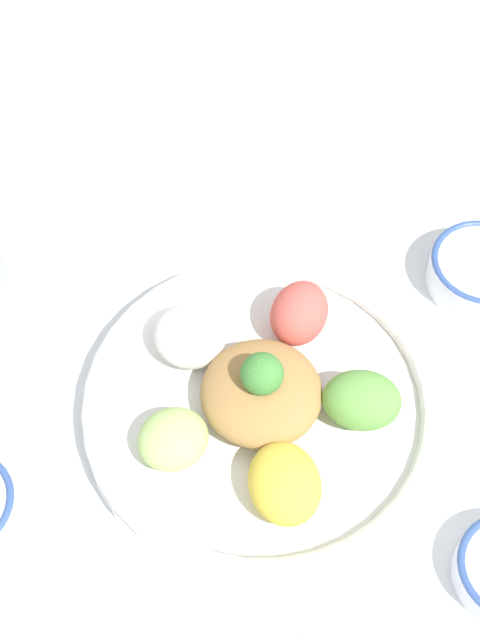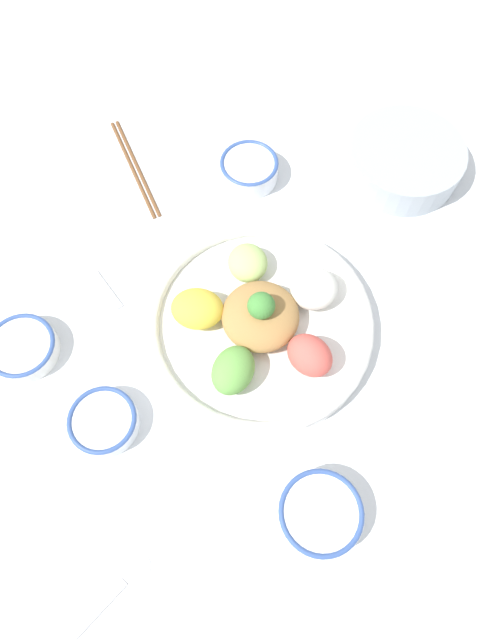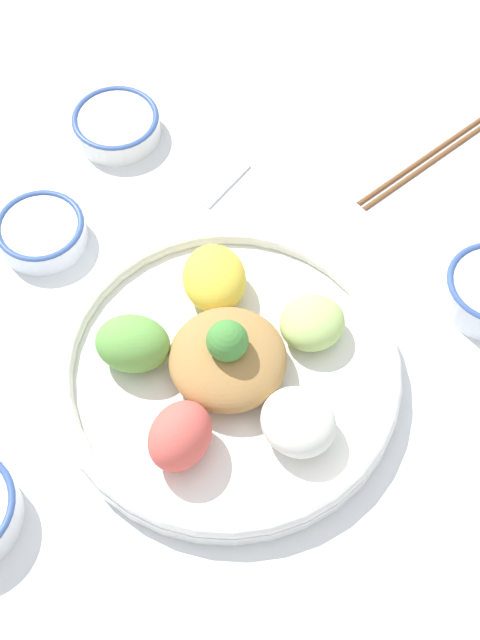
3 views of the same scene
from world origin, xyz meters
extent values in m
plane|color=white|center=(0.00, 0.00, 0.00)|extent=(2.40, 2.40, 0.00)
cylinder|color=white|center=(0.03, 0.02, 0.01)|extent=(0.36, 0.36, 0.02)
torus|color=white|center=(0.03, 0.02, 0.03)|extent=(0.36, 0.36, 0.02)
ellipsoid|color=#6BAD4C|center=(0.13, 0.02, 0.05)|extent=(0.08, 0.06, 0.06)
ellipsoid|color=#E55B51|center=(0.06, 0.11, 0.05)|extent=(0.08, 0.09, 0.06)
ellipsoid|color=white|center=(-0.05, 0.07, 0.04)|extent=(0.11, 0.10, 0.05)
ellipsoid|color=#B7DB7A|center=(-0.05, -0.04, 0.04)|extent=(0.10, 0.09, 0.04)
ellipsoid|color=yellow|center=(0.06, -0.08, 0.05)|extent=(0.09, 0.10, 0.05)
ellipsoid|color=#AD7F47|center=(0.03, 0.02, 0.04)|extent=(0.12, 0.12, 0.05)
sphere|color=#478E3D|center=(0.03, 0.02, 0.08)|extent=(0.04, 0.04, 0.04)
cylinder|color=white|center=(0.26, 0.21, 0.02)|extent=(0.12, 0.12, 0.04)
torus|color=#38569E|center=(0.26, 0.21, 0.04)|extent=(0.12, 0.12, 0.01)
cylinder|color=#DBB251|center=(0.26, 0.21, 0.04)|extent=(0.10, 0.10, 0.00)
cylinder|color=white|center=(0.22, -0.31, 0.01)|extent=(0.11, 0.11, 0.03)
torus|color=#38569E|center=(0.22, -0.31, 0.03)|extent=(0.11, 0.11, 0.01)
cylinder|color=#DBB251|center=(0.22, -0.31, 0.03)|extent=(0.09, 0.09, 0.00)
cylinder|color=white|center=(0.27, -0.13, 0.01)|extent=(0.10, 0.10, 0.03)
torus|color=#38569E|center=(0.27, -0.13, 0.03)|extent=(0.10, 0.10, 0.01)
cylinder|color=white|center=(0.27, -0.13, 0.03)|extent=(0.08, 0.08, 0.00)
cylinder|color=white|center=(-0.24, -0.13, 0.02)|extent=(0.11, 0.11, 0.04)
torus|color=#38569E|center=(-0.24, -0.13, 0.04)|extent=(0.11, 0.11, 0.01)
cylinder|color=white|center=(-0.24, -0.13, 0.04)|extent=(0.09, 0.09, 0.00)
cylinder|color=#A8B2BC|center=(-0.38, 0.13, 0.03)|extent=(0.21, 0.21, 0.06)
ellipsoid|color=#B27F47|center=(-0.38, 0.13, 0.05)|extent=(0.18, 0.18, 0.02)
cylinder|color=brown|center=(-0.17, -0.33, 0.00)|extent=(0.17, 0.19, 0.01)
cylinder|color=brown|center=(-0.18, -0.33, 0.00)|extent=(0.17, 0.19, 0.01)
cube|color=silver|center=(0.49, -0.01, 0.00)|extent=(0.09, 0.04, 0.01)
ellipsoid|color=silver|center=(0.43, 0.01, 0.00)|extent=(0.06, 0.05, 0.01)
cube|color=silver|center=(0.07, -0.25, 0.00)|extent=(0.05, 0.08, 0.01)
ellipsoid|color=silver|center=(0.04, -0.30, 0.00)|extent=(0.06, 0.06, 0.01)
camera|label=1|loc=(0.05, -0.41, 0.83)|focal=50.00mm
camera|label=2|loc=(0.36, 0.13, 0.80)|focal=30.00mm
camera|label=3|loc=(-0.05, 0.44, 0.85)|focal=50.00mm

